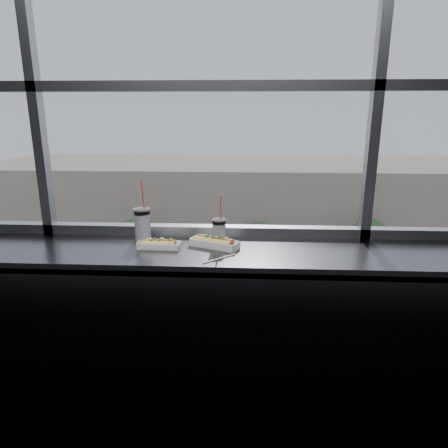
# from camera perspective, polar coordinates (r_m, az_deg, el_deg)

# --- Properties ---
(wall_back_lower) EXTENTS (6.00, 0.00, 6.00)m
(wall_back_lower) POSITION_cam_1_polar(r_m,az_deg,el_deg) (2.76, -2.72, -12.49)
(wall_back_lower) COLOR black
(wall_back_lower) RESTS_ON ground
(window_glass) EXTENTS (6.00, 0.00, 6.00)m
(window_glass) POSITION_cam_1_polar(r_m,az_deg,el_deg) (2.50, -3.24, 25.96)
(window_glass) COLOR silver
(window_glass) RESTS_ON ground
(window_mullions) EXTENTS (6.00, 0.08, 2.40)m
(window_mullions) POSITION_cam_1_polar(r_m,az_deg,el_deg) (2.48, -3.29, 26.04)
(window_mullions) COLOR gray
(window_mullions) RESTS_ON ground
(counter) EXTENTS (6.00, 0.55, 0.06)m
(counter) POSITION_cam_1_polar(r_m,az_deg,el_deg) (2.30, -3.57, -4.27)
(counter) COLOR #53545A
(counter) RESTS_ON ground
(counter_fascia) EXTENTS (6.00, 0.04, 1.04)m
(counter_fascia) POSITION_cam_1_polar(r_m,az_deg,el_deg) (2.31, -4.10, -18.68)
(counter_fascia) COLOR #53545A
(counter_fascia) RESTS_ON ground
(hotdog_tray_left) EXTENTS (0.25, 0.09, 0.06)m
(hotdog_tray_left) POSITION_cam_1_polar(r_m,az_deg,el_deg) (2.32, -9.30, -2.85)
(hotdog_tray_left) COLOR white
(hotdog_tray_left) RESTS_ON counter
(hotdog_tray_right) EXTENTS (0.30, 0.20, 0.07)m
(hotdog_tray_right) POSITION_cam_1_polar(r_m,az_deg,el_deg) (2.31, -1.39, -2.61)
(hotdog_tray_right) COLOR white
(hotdog_tray_right) RESTS_ON counter
(soda_cup_left) EXTENTS (0.10, 0.10, 0.38)m
(soda_cup_left) POSITION_cam_1_polar(r_m,az_deg,el_deg) (2.45, -11.57, 0.15)
(soda_cup_left) COLOR white
(soda_cup_left) RESTS_ON counter
(soda_cup_right) EXTENTS (0.08, 0.08, 0.31)m
(soda_cup_right) POSITION_cam_1_polar(r_m,az_deg,el_deg) (2.31, -0.72, -1.03)
(soda_cup_right) COLOR white
(soda_cup_right) RESTS_ON counter
(loose_straw) EXTENTS (0.17, 0.15, 0.01)m
(loose_straw) POSITION_cam_1_polar(r_m,az_deg,el_deg) (2.13, -0.63, -4.95)
(loose_straw) COLOR white
(loose_straw) RESTS_ON counter
(wrapper) EXTENTS (0.09, 0.07, 0.02)m
(wrapper) POSITION_cam_1_polar(r_m,az_deg,el_deg) (2.34, -11.30, -3.12)
(wrapper) COLOR silver
(wrapper) RESTS_ON counter
(plaza_ground) EXTENTS (120.00, 120.00, 0.00)m
(plaza_ground) POSITION_cam_1_polar(r_m,az_deg,el_deg) (47.69, 2.70, 0.02)
(plaza_ground) COLOR #9C9C9C
(plaza_ground) RESTS_ON ground
(street_asphalt) EXTENTS (80.00, 10.00, 0.06)m
(street_asphalt) POSITION_cam_1_polar(r_m,az_deg,el_deg) (25.83, 2.20, -14.10)
(street_asphalt) COLOR black
(street_asphalt) RESTS_ON plaza_ground
(far_sidewalk) EXTENTS (80.00, 6.00, 0.04)m
(far_sidewalk) POSITION_cam_1_polar(r_m,az_deg,el_deg) (33.02, 2.45, -7.21)
(far_sidewalk) COLOR #9C9C9C
(far_sidewalk) RESTS_ON plaza_ground
(far_building) EXTENTS (50.00, 14.00, 8.00)m
(far_building) POSITION_cam_1_polar(r_m,az_deg,el_deg) (41.38, 2.70, 3.30)
(far_building) COLOR gray
(far_building) RESTS_ON plaza_ground
(car_far_b) EXTENTS (3.12, 6.22, 2.00)m
(car_far_b) POSITION_cam_1_polar(r_m,az_deg,el_deg) (29.04, 7.87, -8.44)
(car_far_b) COLOR maroon
(car_far_b) RESTS_ON street_asphalt
(car_near_c) EXTENTS (3.18, 6.50, 2.10)m
(car_near_c) POSITION_cam_1_polar(r_m,az_deg,el_deg) (21.86, 4.51, -16.88)
(car_near_c) COLOR #671606
(car_near_c) RESTS_ON street_asphalt
(car_far_a) EXTENTS (2.78, 6.23, 2.05)m
(car_far_a) POSITION_cam_1_polar(r_m,az_deg,el_deg) (30.54, -16.03, -7.63)
(car_far_a) COLOR #343434
(car_far_a) RESTS_ON street_asphalt
(car_near_d) EXTENTS (2.56, 5.63, 1.84)m
(car_near_d) POSITION_cam_1_polar(r_m,az_deg,el_deg) (23.24, 23.06, -16.43)
(car_near_d) COLOR #ADAB88
(car_near_d) RESTS_ON street_asphalt
(car_far_c) EXTENTS (3.14, 6.12, 1.95)m
(car_far_c) POSITION_cam_1_polar(r_m,az_deg,el_deg) (31.98, 28.30, -8.00)
(car_far_c) COLOR white
(car_far_c) RESTS_ON street_asphalt
(car_near_b) EXTENTS (2.86, 6.32, 2.07)m
(car_near_b) POSITION_cam_1_polar(r_m,az_deg,el_deg) (22.57, -12.35, -16.12)
(car_near_b) COLOR black
(car_near_b) RESTS_ON street_asphalt
(pedestrian_b) EXTENTS (0.72, 0.96, 2.17)m
(pedestrian_b) POSITION_cam_1_polar(r_m,az_deg,el_deg) (31.87, -2.21, -5.93)
(pedestrian_b) COLOR #66605B
(pedestrian_b) RESTS_ON far_sidewalk
(pedestrian_d) EXTENTS (0.73, 0.98, 2.20)m
(pedestrian_d) POSITION_cam_1_polar(r_m,az_deg,el_deg) (33.72, 14.66, -5.19)
(pedestrian_d) COLOR #66605B
(pedestrian_d) RESTS_ON far_sidewalk
(pedestrian_c) EXTENTS (0.84, 0.63, 1.90)m
(pedestrian_c) POSITION_cam_1_polar(r_m,az_deg,el_deg) (32.57, 11.46, -6.02)
(pedestrian_c) COLOR #66605B
(pedestrian_c) RESTS_ON far_sidewalk
(pedestrian_a) EXTENTS (0.63, 0.84, 1.89)m
(pedestrian_a) POSITION_cam_1_polar(r_m,az_deg,el_deg) (33.77, -9.93, -5.14)
(pedestrian_a) COLOR #66605B
(pedestrian_a) RESTS_ON far_sidewalk
(tree_left) EXTENTS (2.93, 2.93, 4.58)m
(tree_left) POSITION_cam_1_polar(r_m,az_deg,el_deg) (33.18, -12.70, -1.80)
(tree_left) COLOR #47382B
(tree_left) RESTS_ON far_sidewalk
(tree_center) EXTENTS (2.86, 2.86, 4.47)m
(tree_center) POSITION_cam_1_polar(r_m,az_deg,el_deg) (31.99, 5.11, -2.27)
(tree_center) COLOR #47382B
(tree_center) RESTS_ON far_sidewalk
(tree_right) EXTENTS (3.12, 3.12, 4.87)m
(tree_right) POSITION_cam_1_polar(r_m,az_deg,el_deg) (33.34, 19.97, -1.94)
(tree_right) COLOR #47382B
(tree_right) RESTS_ON far_sidewalk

